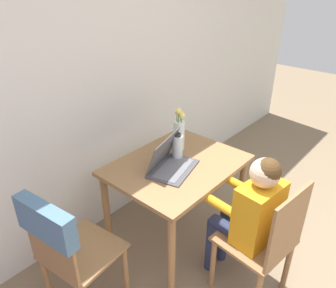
# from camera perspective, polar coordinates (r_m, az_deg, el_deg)

# --- Properties ---
(wall_back) EXTENTS (6.40, 0.05, 2.50)m
(wall_back) POSITION_cam_1_polar(r_m,az_deg,el_deg) (2.36, -15.17, 10.93)
(wall_back) COLOR silver
(wall_back) RESTS_ON ground_plane
(dining_table) EXTENTS (0.93, 0.72, 0.70)m
(dining_table) POSITION_cam_1_polar(r_m,az_deg,el_deg) (2.36, 1.53, -5.52)
(dining_table) COLOR olive
(dining_table) RESTS_ON ground_plane
(chair_occupied) EXTENTS (0.44, 0.44, 0.88)m
(chair_occupied) POSITION_cam_1_polar(r_m,az_deg,el_deg) (2.14, 16.40, -16.14)
(chair_occupied) COLOR olive
(chair_occupied) RESTS_ON ground_plane
(chair_spare) EXTENTS (0.47, 0.44, 0.89)m
(chair_spare) POSITION_cam_1_polar(r_m,az_deg,el_deg) (1.95, -17.92, -15.92)
(chair_spare) COLOR olive
(chair_spare) RESTS_ON ground_plane
(person_seated) EXTENTS (0.35, 0.45, 1.01)m
(person_seated) POSITION_cam_1_polar(r_m,az_deg,el_deg) (2.07, 14.22, -11.06)
(person_seated) COLOR orange
(person_seated) RESTS_ON ground_plane
(laptop) EXTENTS (0.41, 0.33, 0.24)m
(laptop) POSITION_cam_1_polar(r_m,az_deg,el_deg) (2.22, 0.20, -3.08)
(laptop) COLOR #4C4C51
(laptop) RESTS_ON dining_table
(flower_vase) EXTENTS (0.08, 0.08, 0.34)m
(flower_vase) POSITION_cam_1_polar(r_m,az_deg,el_deg) (2.43, 1.96, 2.04)
(flower_vase) COLOR silver
(flower_vase) RESTS_ON dining_table
(water_bottle) EXTENTS (0.08, 0.08, 0.20)m
(water_bottle) POSITION_cam_1_polar(r_m,az_deg,el_deg) (2.33, 1.66, -0.48)
(water_bottle) COLOR silver
(water_bottle) RESTS_ON dining_table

